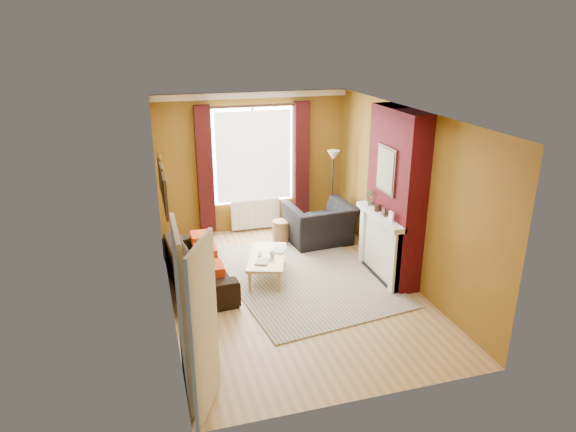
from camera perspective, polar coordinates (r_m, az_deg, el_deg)
The scene contains 12 objects.
ground at distance 8.35m, azimuth 0.49°, elevation -8.01°, with size 5.50×5.50×0.00m, color olive.
room_walls at distance 8.23m, azimuth 4.13°, elevation 2.00°, with size 3.82×5.54×2.83m.
striped_rug at distance 8.71m, azimuth 1.70°, elevation -6.67°, with size 2.85×3.65×0.02m.
sofa at distance 8.52m, azimuth -9.98°, elevation -5.36°, with size 2.15×0.84×0.63m, color black.
armchair at distance 9.91m, azimuth 3.55°, elevation -0.86°, with size 1.20×1.05×0.78m, color black.
coffee_table at distance 8.56m, azimuth -2.34°, elevation -4.69°, with size 0.93×1.29×0.39m.
wicker_stool at distance 10.02m, azimuth -0.79°, elevation -1.69°, with size 0.37×0.37×0.42m.
floor_lamp at distance 10.19m, azimuth 5.02°, elevation 5.30°, with size 0.31×0.31×1.70m.
book_a at distance 8.34m, azimuth -3.56°, elevation -5.00°, with size 0.20×0.27×0.03m, color #999999.
book_b at distance 8.76m, azimuth -1.64°, elevation -3.69°, with size 0.21×0.29×0.02m, color #999999.
mug at distance 8.47m, azimuth -1.78°, elevation -4.32°, with size 0.10×0.10×0.09m, color #999999.
tv_remote at distance 8.58m, azimuth -3.14°, elevation -4.26°, with size 0.10×0.17×0.02m.
Camera 1 is at (-2.13, -7.04, 3.94)m, focal length 32.00 mm.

